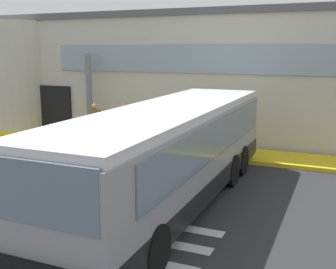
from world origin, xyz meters
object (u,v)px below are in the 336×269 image
passenger_near_column (95,119)px  passenger_by_doorway (123,120)px  entry_support_column (89,95)px  bus_main_foreground (169,157)px  safety_bollard_yellow (124,142)px

passenger_near_column → passenger_by_doorway: same height
entry_support_column → bus_main_foreground: bearing=-43.4°
bus_main_foreground → safety_bollard_yellow: (-3.99, 4.63, -0.88)m
bus_main_foreground → entry_support_column: bearing=136.6°
passenger_by_doorway → safety_bollard_yellow: passenger_by_doorway is taller
passenger_near_column → passenger_by_doorway: bearing=27.2°
bus_main_foreground → passenger_by_doorway: size_ratio=6.53×
bus_main_foreground → safety_bollard_yellow: bus_main_foreground is taller
entry_support_column → passenger_by_doorway: size_ratio=2.31×
entry_support_column → passenger_near_column: entry_support_column is taller
entry_support_column → passenger_by_doorway: (1.92, -0.23, -1.01)m
entry_support_column → passenger_by_doorway: 2.18m
entry_support_column → passenger_near_column: 1.50m
passenger_near_column → entry_support_column: bearing=135.4°
entry_support_column → passenger_by_doorway: bearing=-6.8°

